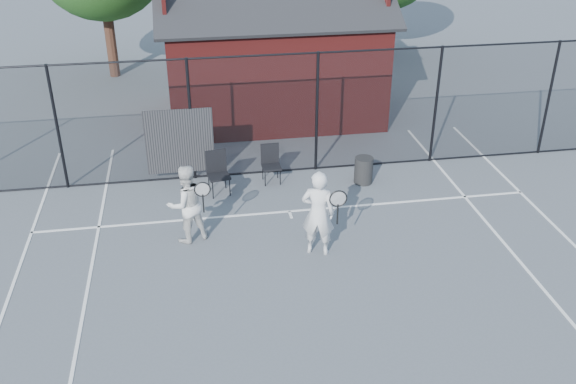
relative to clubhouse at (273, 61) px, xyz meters
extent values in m
plane|color=#4E5559|center=(-0.50, -9.00, -1.61)|extent=(80.00, 80.00, 0.00)
cube|color=silver|center=(-0.50, -6.00, -1.60)|extent=(11.00, 0.06, 0.01)
cube|color=silver|center=(-0.50, -6.15, -1.60)|extent=(0.06, 0.30, 0.01)
cylinder|color=black|center=(-5.50, -4.00, -0.11)|extent=(0.07, 0.07, 3.00)
cylinder|color=black|center=(-2.50, -4.00, -0.11)|extent=(0.07, 0.07, 3.00)
cylinder|color=black|center=(0.50, -4.00, -0.11)|extent=(0.07, 0.07, 3.00)
cylinder|color=black|center=(3.50, -4.00, -0.11)|extent=(0.07, 0.07, 3.00)
cylinder|color=black|center=(6.50, -4.00, -0.11)|extent=(0.07, 0.07, 3.00)
cylinder|color=black|center=(-0.50, -4.00, 1.36)|extent=(22.00, 0.04, 0.04)
cylinder|color=black|center=(-0.50, -4.00, -1.58)|extent=(22.00, 0.04, 0.04)
cube|color=black|center=(-0.50, -4.00, -0.11)|extent=(22.00, 3.00, 0.01)
cube|color=black|center=(-2.80, -4.02, -0.61)|extent=(1.60, 0.04, 1.60)
cube|color=maroon|center=(0.00, 0.00, -0.11)|extent=(6.00, 4.00, 3.00)
cube|color=black|center=(0.00, -1.00, 1.92)|extent=(6.50, 2.36, 1.32)
cylinder|color=black|center=(-5.00, 4.50, -0.35)|extent=(0.36, 0.36, 2.52)
cylinder|color=black|center=(5.00, 5.50, -0.49)|extent=(0.36, 0.36, 2.23)
imported|color=silver|center=(-0.22, -7.68, -0.71)|extent=(0.75, 0.62, 1.78)
torus|color=black|center=(0.08, -8.04, -0.23)|extent=(0.35, 0.03, 0.35)
cylinder|color=black|center=(0.08, -8.04, -0.56)|extent=(0.03, 0.03, 0.43)
imported|color=silver|center=(-2.72, -6.79, -0.78)|extent=(0.98, 0.88, 1.66)
torus|color=black|center=(-2.39, -7.12, -0.30)|extent=(0.33, 0.03, 0.33)
cylinder|color=black|center=(-2.39, -7.12, -0.61)|extent=(0.03, 0.03, 0.40)
cube|color=black|center=(-1.97, -4.90, -1.11)|extent=(0.56, 0.57, 1.00)
cube|color=black|center=(-0.69, -4.53, -1.15)|extent=(0.45, 0.47, 0.91)
cylinder|color=black|center=(1.48, -4.90, -1.28)|extent=(0.49, 0.49, 0.65)
camera|label=1|loc=(-2.53, -18.14, 5.50)|focal=40.00mm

